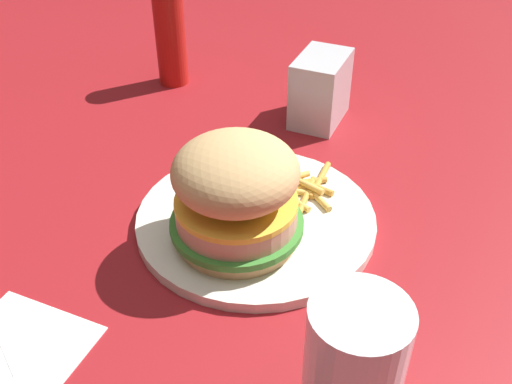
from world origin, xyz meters
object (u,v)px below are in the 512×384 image
Objects in this scene: sandwich at (236,193)px; drink_glass at (352,378)px; fork at (14,354)px; plate at (256,219)px; napkin_dispenser at (320,89)px; napkin at (14,355)px; fries_pile at (294,189)px; ketchup_bottle at (171,40)px.

sandwich is 0.21m from drink_glass.
drink_glass is (0.27, -0.00, 0.05)m from fork.
napkin_dispenser reaches higher than plate.
sandwich reaches higher than napkin_dispenser.
napkin is 0.90× the size of drink_glass.
fork is 1.49× the size of napkin_dispenser.
napkin_dispenser reaches higher than fork.
fries_pile is 0.86× the size of ketchup_bottle.
ketchup_bottle is at bearing 120.09° from drink_glass.
plate is 1.86× the size of fork.
napkin_dispenser reaches higher than napkin.
drink_glass reaches higher than plate.
sandwich is at bearing 125.13° from drink_glass.
plate is at bearing 73.49° from sandwich.
drink_glass is (0.08, -0.26, 0.04)m from fries_pile.
fries_pile is at bearing 52.65° from fork.
drink_glass reaches higher than fork.
ketchup_bottle is at bearing 117.33° from sandwich.
napkin is 1.21× the size of napkin_dispenser.
plate is at bearing -125.43° from fries_pile.
napkin_dispenser is (0.04, 0.24, 0.04)m from plate.
napkin is at bearing 167.38° from napkin_dispenser.
fork is 0.52m from ketchup_bottle.
ketchup_bottle is (-0.03, 0.52, 0.06)m from fork.
napkin is at bearing -131.87° from sandwich.
sandwich is 0.39m from ketchup_bottle.
napkin_dispenser is at bearing 99.12° from drink_glass.
sandwich reaches higher than fork.
drink_glass is at bearing -1.11° from napkin.
napkin_dispenser is 0.67× the size of ketchup_bottle.
napkin_dispenser reaches higher than fries_pile.
ketchup_bottle is at bearing 92.97° from napkin.
sandwich is 1.14× the size of fries_pile.
sandwich is at bearing -178.57° from napkin_dispenser.
fries_pile is 0.32m from napkin.
ketchup_bottle is (-0.23, 0.07, 0.02)m from napkin_dispenser.
fork is (-0.20, -0.26, -0.01)m from fries_pile.
ketchup_bottle is at bearing 130.79° from fries_pile.
ketchup_bottle is at bearing 121.78° from plate.
fries_pile is 0.19m from napkin_dispenser.
fork is 1.01× the size of ketchup_bottle.
drink_glass is at bearing -59.91° from ketchup_bottle.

